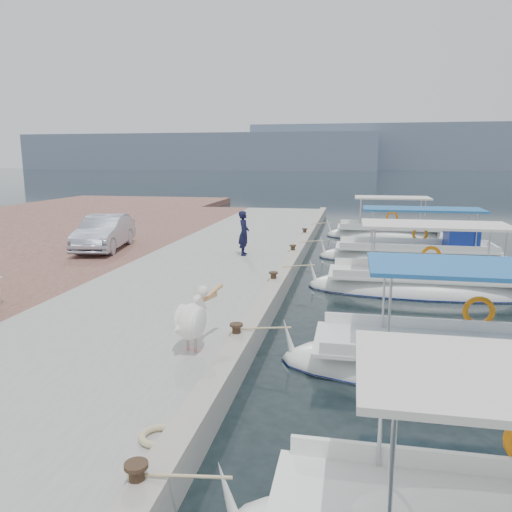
{
  "coord_description": "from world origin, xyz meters",
  "views": [
    {
      "loc": [
        1.97,
        -13.26,
        4.23
      ],
      "look_at": [
        -1.0,
        2.02,
        1.2
      ],
      "focal_mm": 35.0,
      "sensor_mm": 36.0,
      "label": 1
    }
  ],
  "objects_px": {
    "fishing_caique_b": "(472,369)",
    "fishing_caique_e": "(387,235)",
    "fishing_caique_d": "(417,257)",
    "pelican": "(192,319)",
    "parked_car": "(104,233)",
    "fishing_caique_c": "(425,288)",
    "fisherman": "(244,233)"
  },
  "relations": [
    {
      "from": "fishing_caique_c",
      "to": "fishing_caique_d",
      "type": "bearing_deg",
      "value": 85.93
    },
    {
      "from": "fishing_caique_b",
      "to": "fishing_caique_c",
      "type": "height_order",
      "value": "same"
    },
    {
      "from": "fishing_caique_e",
      "to": "pelican",
      "type": "relative_size",
      "value": 4.13
    },
    {
      "from": "pelican",
      "to": "fisherman",
      "type": "relative_size",
      "value": 0.91
    },
    {
      "from": "fishing_caique_c",
      "to": "fisherman",
      "type": "distance_m",
      "value": 7.13
    },
    {
      "from": "parked_car",
      "to": "fisherman",
      "type": "bearing_deg",
      "value": -11.31
    },
    {
      "from": "fishing_caique_d",
      "to": "parked_car",
      "type": "bearing_deg",
      "value": -168.76
    },
    {
      "from": "fishing_caique_e",
      "to": "fisherman",
      "type": "distance_m",
      "value": 10.93
    },
    {
      "from": "fishing_caique_e",
      "to": "parked_car",
      "type": "relative_size",
      "value": 1.51
    },
    {
      "from": "fishing_caique_e",
      "to": "fisherman",
      "type": "bearing_deg",
      "value": -124.01
    },
    {
      "from": "pelican",
      "to": "parked_car",
      "type": "height_order",
      "value": "parked_car"
    },
    {
      "from": "fishing_caique_b",
      "to": "fishing_caique_e",
      "type": "height_order",
      "value": "same"
    },
    {
      "from": "fishing_caique_b",
      "to": "fishing_caique_d",
      "type": "xyz_separation_m",
      "value": [
        0.3,
        11.65,
        0.06
      ]
    },
    {
      "from": "fishing_caique_d",
      "to": "fishing_caique_c",
      "type": "bearing_deg",
      "value": -94.07
    },
    {
      "from": "fishing_caique_c",
      "to": "parked_car",
      "type": "distance_m",
      "value": 12.88
    },
    {
      "from": "fishing_caique_c",
      "to": "fishing_caique_b",
      "type": "bearing_deg",
      "value": -89.33
    },
    {
      "from": "fishing_caique_b",
      "to": "fishing_caique_e",
      "type": "xyz_separation_m",
      "value": [
        -0.55,
        17.95,
        0.0
      ]
    },
    {
      "from": "fishing_caique_c",
      "to": "fishing_caique_d",
      "type": "relative_size",
      "value": 0.93
    },
    {
      "from": "fishing_caique_b",
      "to": "parked_car",
      "type": "xyz_separation_m",
      "value": [
        -12.63,
        9.08,
        1.09
      ]
    },
    {
      "from": "fishing_caique_d",
      "to": "pelican",
      "type": "height_order",
      "value": "fishing_caique_d"
    },
    {
      "from": "fishing_caique_d",
      "to": "pelican",
      "type": "bearing_deg",
      "value": -114.53
    },
    {
      "from": "fishing_caique_e",
      "to": "pelican",
      "type": "height_order",
      "value": "fishing_caique_e"
    },
    {
      "from": "fishing_caique_e",
      "to": "pelican",
      "type": "distance_m",
      "value": 19.62
    },
    {
      "from": "pelican",
      "to": "parked_car",
      "type": "distance_m",
      "value": 12.37
    },
    {
      "from": "parked_car",
      "to": "fishing_caique_d",
      "type": "bearing_deg",
      "value": 1.1
    },
    {
      "from": "fishing_caique_c",
      "to": "parked_car",
      "type": "relative_size",
      "value": 1.73
    },
    {
      "from": "fishing_caique_e",
      "to": "fisherman",
      "type": "height_order",
      "value": "fisherman"
    },
    {
      "from": "fishing_caique_e",
      "to": "parked_car",
      "type": "bearing_deg",
      "value": -143.7
    },
    {
      "from": "fishing_caique_b",
      "to": "parked_car",
      "type": "height_order",
      "value": "fishing_caique_b"
    },
    {
      "from": "fishing_caique_e",
      "to": "fishing_caique_b",
      "type": "bearing_deg",
      "value": -88.25
    },
    {
      "from": "fishing_caique_b",
      "to": "pelican",
      "type": "height_order",
      "value": "fishing_caique_b"
    },
    {
      "from": "fishing_caique_d",
      "to": "parked_car",
      "type": "relative_size",
      "value": 1.85
    }
  ]
}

